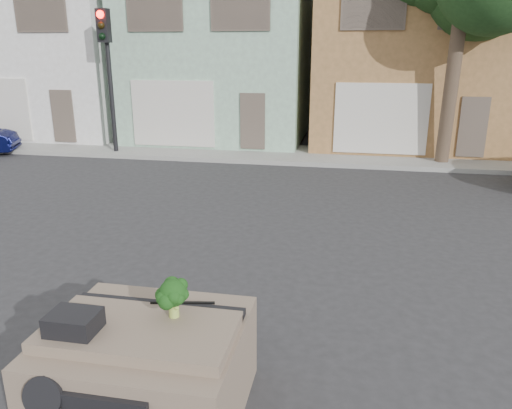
% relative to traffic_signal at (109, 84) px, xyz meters
% --- Properties ---
extents(ground_plane, '(120.00, 120.00, 0.00)m').
position_rel_traffic_signal_xyz_m(ground_plane, '(6.50, -9.50, -2.55)').
color(ground_plane, '#303033').
rests_on(ground_plane, ground).
extents(sidewalk, '(40.00, 3.00, 0.15)m').
position_rel_traffic_signal_xyz_m(sidewalk, '(6.50, 1.00, -2.47)').
color(sidewalk, gray).
rests_on(sidewalk, ground).
extents(townhouse_white, '(7.20, 8.20, 7.55)m').
position_rel_traffic_signal_xyz_m(townhouse_white, '(-4.50, 5.00, 1.23)').
color(townhouse_white, white).
rests_on(townhouse_white, ground).
extents(townhouse_mint, '(7.20, 8.20, 7.55)m').
position_rel_traffic_signal_xyz_m(townhouse_mint, '(3.00, 5.00, 1.23)').
color(townhouse_mint, '#99C0A5').
rests_on(townhouse_mint, ground).
extents(townhouse_tan, '(7.20, 8.20, 7.55)m').
position_rel_traffic_signal_xyz_m(townhouse_tan, '(10.50, 5.00, 1.23)').
color(townhouse_tan, '#9D6F40').
rests_on(townhouse_tan, ground).
extents(traffic_signal, '(0.40, 0.40, 5.10)m').
position_rel_traffic_signal_xyz_m(traffic_signal, '(0.00, 0.00, 0.00)').
color(traffic_signal, black).
rests_on(traffic_signal, ground).
extents(tree_near, '(4.40, 4.00, 8.50)m').
position_rel_traffic_signal_xyz_m(tree_near, '(11.50, 0.30, 1.70)').
color(tree_near, '#1C3D19').
rests_on(tree_near, ground).
extents(car_dashboard, '(2.00, 1.80, 1.12)m').
position_rel_traffic_signal_xyz_m(car_dashboard, '(6.50, -12.50, -1.99)').
color(car_dashboard, '#7A6856').
rests_on(car_dashboard, ground).
extents(instrument_hump, '(0.48, 0.38, 0.20)m').
position_rel_traffic_signal_xyz_m(instrument_hump, '(5.92, -12.85, -1.33)').
color(instrument_hump, black).
rests_on(instrument_hump, car_dashboard).
extents(wiper_arm, '(0.69, 0.15, 0.02)m').
position_rel_traffic_signal_xyz_m(wiper_arm, '(6.78, -12.12, -1.42)').
color(wiper_arm, black).
rests_on(wiper_arm, car_dashboard).
extents(broccoli, '(0.38, 0.38, 0.42)m').
position_rel_traffic_signal_xyz_m(broccoli, '(6.78, -12.39, -1.22)').
color(broccoli, '#13370F').
rests_on(broccoli, car_dashboard).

